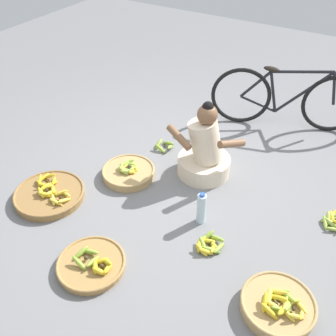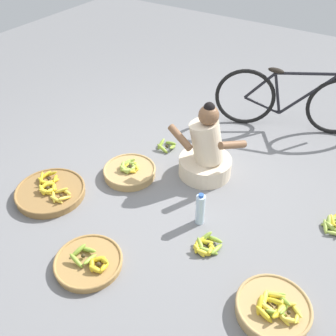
{
  "view_description": "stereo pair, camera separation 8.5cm",
  "coord_description": "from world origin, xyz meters",
  "px_view_note": "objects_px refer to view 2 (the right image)",
  "views": [
    {
      "loc": [
        1.36,
        -2.47,
        2.44
      ],
      "look_at": [
        0.0,
        -0.2,
        0.35
      ],
      "focal_mm": 41.17,
      "sensor_mm": 36.0,
      "label": 1
    },
    {
      "loc": [
        1.43,
        -2.42,
        2.44
      ],
      "look_at": [
        0.0,
        -0.2,
        0.35
      ],
      "focal_mm": 41.17,
      "sensor_mm": 36.0,
      "label": 2
    }
  ],
  "objects_px": {
    "bicycle_leaning": "(291,101)",
    "banana_basket_back_right": "(273,308)",
    "banana_basket_back_center": "(89,262)",
    "banana_basket_back_left": "(50,192)",
    "banana_basket_front_right": "(130,171)",
    "vendor_woman_front": "(206,153)",
    "water_bottle": "(200,209)",
    "loose_bananas_mid_right": "(167,146)",
    "loose_bananas_front_center": "(206,246)"
  },
  "relations": [
    {
      "from": "vendor_woman_front",
      "to": "banana_basket_back_center",
      "type": "height_order",
      "value": "vendor_woman_front"
    },
    {
      "from": "banana_basket_front_right",
      "to": "loose_bananas_mid_right",
      "type": "distance_m",
      "value": 0.59
    },
    {
      "from": "banana_basket_back_left",
      "to": "banana_basket_front_right",
      "type": "height_order",
      "value": "banana_basket_front_right"
    },
    {
      "from": "vendor_woman_front",
      "to": "banana_basket_back_left",
      "type": "height_order",
      "value": "vendor_woman_front"
    },
    {
      "from": "loose_bananas_front_center",
      "to": "water_bottle",
      "type": "bearing_deg",
      "value": 129.49
    },
    {
      "from": "banana_basket_back_right",
      "to": "water_bottle",
      "type": "xyz_separation_m",
      "value": [
        -0.85,
        0.49,
        0.09
      ]
    },
    {
      "from": "bicycle_leaning",
      "to": "banana_basket_back_right",
      "type": "relative_size",
      "value": 3.1
    },
    {
      "from": "bicycle_leaning",
      "to": "loose_bananas_mid_right",
      "type": "distance_m",
      "value": 1.49
    },
    {
      "from": "vendor_woman_front",
      "to": "bicycle_leaning",
      "type": "xyz_separation_m",
      "value": [
        0.39,
        1.26,
        0.1
      ]
    },
    {
      "from": "banana_basket_back_center",
      "to": "water_bottle",
      "type": "distance_m",
      "value": 1.0
    },
    {
      "from": "banana_basket_back_left",
      "to": "banana_basket_front_right",
      "type": "relative_size",
      "value": 1.24
    },
    {
      "from": "banana_basket_front_right",
      "to": "banana_basket_back_right",
      "type": "xyz_separation_m",
      "value": [
        1.74,
        -0.67,
        0.01
      ]
    },
    {
      "from": "banana_basket_back_right",
      "to": "loose_bananas_mid_right",
      "type": "distance_m",
      "value": 2.1
    },
    {
      "from": "banana_basket_back_center",
      "to": "water_bottle",
      "type": "xyz_separation_m",
      "value": [
        0.49,
        0.86,
        0.11
      ]
    },
    {
      "from": "banana_basket_back_left",
      "to": "banana_basket_back_right",
      "type": "distance_m",
      "value": 2.18
    },
    {
      "from": "bicycle_leaning",
      "to": "banana_basket_front_right",
      "type": "distance_m",
      "value": 1.99
    },
    {
      "from": "banana_basket_back_left",
      "to": "banana_basket_back_center",
      "type": "bearing_deg",
      "value": -26.07
    },
    {
      "from": "vendor_woman_front",
      "to": "banana_basket_back_center",
      "type": "relative_size",
      "value": 1.5
    },
    {
      "from": "vendor_woman_front",
      "to": "loose_bananas_front_center",
      "type": "distance_m",
      "value": 0.99
    },
    {
      "from": "banana_basket_back_left",
      "to": "banana_basket_front_right",
      "type": "bearing_deg",
      "value": 55.11
    },
    {
      "from": "banana_basket_back_left",
      "to": "water_bottle",
      "type": "bearing_deg",
      "value": 18.71
    },
    {
      "from": "bicycle_leaning",
      "to": "loose_bananas_mid_right",
      "type": "xyz_separation_m",
      "value": [
        -0.95,
        -1.1,
        -0.32
      ]
    },
    {
      "from": "banana_basket_front_right",
      "to": "loose_bananas_front_center",
      "type": "distance_m",
      "value": 1.16
    },
    {
      "from": "bicycle_leaning",
      "to": "banana_basket_back_center",
      "type": "xyz_separation_m",
      "value": [
        -0.6,
        -2.74,
        -0.32
      ]
    },
    {
      "from": "banana_basket_back_center",
      "to": "water_bottle",
      "type": "height_order",
      "value": "water_bottle"
    },
    {
      "from": "banana_basket_back_center",
      "to": "water_bottle",
      "type": "bearing_deg",
      "value": 60.23
    },
    {
      "from": "loose_bananas_mid_right",
      "to": "loose_bananas_front_center",
      "type": "bearing_deg",
      "value": -44.33
    },
    {
      "from": "loose_bananas_mid_right",
      "to": "bicycle_leaning",
      "type": "bearing_deg",
      "value": 49.36
    },
    {
      "from": "water_bottle",
      "to": "banana_basket_front_right",
      "type": "bearing_deg",
      "value": 168.48
    },
    {
      "from": "banana_basket_back_left",
      "to": "banana_basket_back_right",
      "type": "bearing_deg",
      "value": -0.91
    },
    {
      "from": "loose_bananas_mid_right",
      "to": "loose_bananas_front_center",
      "type": "distance_m",
      "value": 1.43
    },
    {
      "from": "banana_basket_back_right",
      "to": "water_bottle",
      "type": "height_order",
      "value": "water_bottle"
    },
    {
      "from": "banana_basket_back_left",
      "to": "loose_bananas_mid_right",
      "type": "height_order",
      "value": "banana_basket_back_left"
    },
    {
      "from": "banana_basket_back_center",
      "to": "vendor_woman_front",
      "type": "bearing_deg",
      "value": 81.83
    },
    {
      "from": "bicycle_leaning",
      "to": "loose_bananas_front_center",
      "type": "distance_m",
      "value": 2.13
    },
    {
      "from": "banana_basket_back_left",
      "to": "banana_basket_back_center",
      "type": "distance_m",
      "value": 0.94
    },
    {
      "from": "vendor_woman_front",
      "to": "banana_basket_back_right",
      "type": "xyz_separation_m",
      "value": [
        1.13,
        -1.1,
        -0.2
      ]
    },
    {
      "from": "bicycle_leaning",
      "to": "banana_basket_back_left",
      "type": "relative_size",
      "value": 2.5
    },
    {
      "from": "banana_basket_back_right",
      "to": "loose_bananas_mid_right",
      "type": "relative_size",
      "value": 2.66
    },
    {
      "from": "banana_basket_back_right",
      "to": "loose_bananas_front_center",
      "type": "distance_m",
      "value": 0.71
    },
    {
      "from": "banana_basket_front_right",
      "to": "loose_bananas_mid_right",
      "type": "xyz_separation_m",
      "value": [
        0.06,
        0.59,
        -0.02
      ]
    },
    {
      "from": "banana_basket_front_right",
      "to": "water_bottle",
      "type": "xyz_separation_m",
      "value": [
        0.89,
        -0.18,
        0.1
      ]
    },
    {
      "from": "banana_basket_back_center",
      "to": "loose_bananas_mid_right",
      "type": "distance_m",
      "value": 1.67
    },
    {
      "from": "loose_bananas_front_center",
      "to": "banana_basket_front_right",
      "type": "bearing_deg",
      "value": 159.21
    },
    {
      "from": "banana_basket_back_right",
      "to": "banana_basket_back_center",
      "type": "xyz_separation_m",
      "value": [
        -1.34,
        -0.38,
        -0.02
      ]
    },
    {
      "from": "vendor_woman_front",
      "to": "banana_basket_back_center",
      "type": "xyz_separation_m",
      "value": [
        -0.21,
        -1.48,
        -0.22
      ]
    },
    {
      "from": "banana_basket_back_left",
      "to": "banana_basket_back_right",
      "type": "relative_size",
      "value": 1.24
    },
    {
      "from": "loose_bananas_mid_right",
      "to": "banana_basket_back_right",
      "type": "bearing_deg",
      "value": -36.85
    },
    {
      "from": "banana_basket_back_center",
      "to": "loose_bananas_mid_right",
      "type": "height_order",
      "value": "banana_basket_back_center"
    },
    {
      "from": "banana_basket_back_center",
      "to": "loose_bananas_front_center",
      "type": "height_order",
      "value": "banana_basket_back_center"
    }
  ]
}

